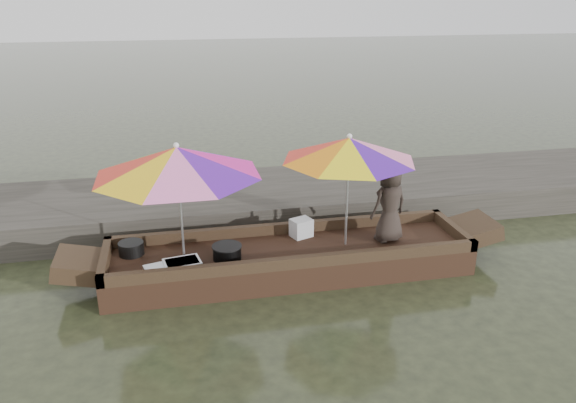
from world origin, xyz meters
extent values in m
plane|color=black|center=(0.00, 0.00, 0.00)|extent=(80.00, 80.00, 0.00)
cube|color=#2D2B26|center=(0.00, 2.20, 0.25)|extent=(22.00, 2.20, 0.50)
cube|color=black|center=(0.00, 0.00, 0.17)|extent=(4.88, 1.20, 0.35)
cylinder|color=black|center=(-2.08, 0.28, 0.44)|extent=(0.33, 0.33, 0.17)
cube|color=silver|center=(-1.43, -0.24, 0.39)|extent=(0.50, 0.39, 0.09)
cube|color=silver|center=(-1.66, -0.29, 0.38)|extent=(0.52, 0.42, 0.06)
cylinder|color=black|center=(-0.85, -0.12, 0.44)|extent=(0.37, 0.37, 0.17)
cube|color=silver|center=(0.25, 0.38, 0.48)|extent=(0.34, 0.30, 0.26)
imported|color=#2E2520|center=(1.40, 0.01, 0.90)|extent=(0.61, 0.48, 1.09)
camera|label=1|loc=(-1.44, -6.70, 3.61)|focal=35.00mm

